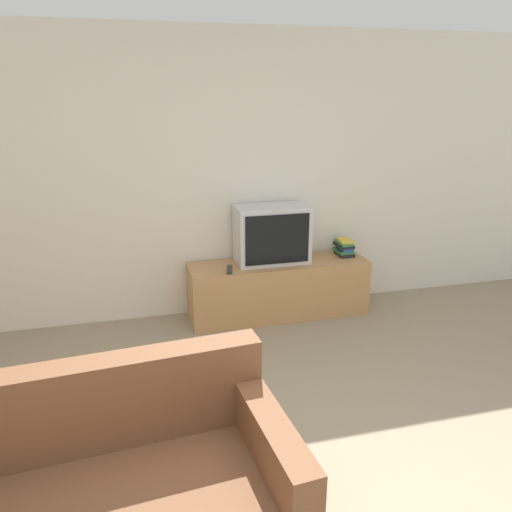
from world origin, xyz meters
name	(u,v)px	position (x,y,z in m)	size (l,w,h in m)	color
wall_back	(220,178)	(0.00, 3.03, 1.30)	(9.00, 0.06, 2.60)	silver
tv_stand	(278,289)	(0.49, 2.75, 0.27)	(1.68, 0.46, 0.53)	tan
television	(272,234)	(0.44, 2.79, 0.80)	(0.67, 0.37, 0.53)	silver
book_stack	(344,247)	(1.18, 2.80, 0.61)	(0.16, 0.22, 0.16)	black
remote_on_stand	(230,270)	(0.00, 2.63, 0.54)	(0.09, 0.20, 0.02)	#2D2D2D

